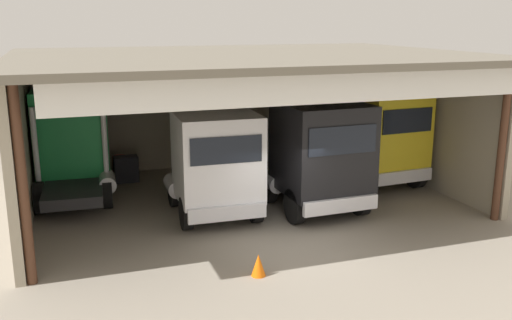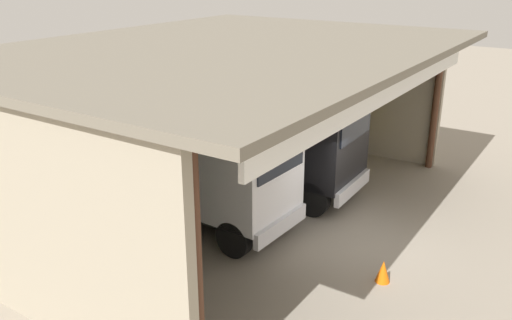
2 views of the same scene
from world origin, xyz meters
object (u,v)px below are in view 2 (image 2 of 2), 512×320
Objects in this scene: truck_white_center_left_bay at (236,175)px; oil_drum at (36,200)px; truck_yellow_center_bay at (307,110)px; traffic_cone at (383,271)px; tool_cart at (55,202)px; truck_black_center_right_bay at (309,142)px; truck_green_left_bay at (20,189)px.

oil_drum is (-2.31, 5.86, -1.34)m from truck_white_center_left_bay.
traffic_cone is at bearing 36.71° from truck_yellow_center_bay.
truck_yellow_center_bay is at bearing -22.01° from tool_cart.
oil_drum is at bearing -29.38° from truck_yellow_center_bay.
tool_cart is (-5.45, 5.63, -1.42)m from truck_black_center_right_bay.
oil_drum is at bearing 100.22° from tool_cart.
traffic_cone is at bearing -60.40° from truck_green_left_bay.
truck_green_left_bay is at bearing -129.06° from oil_drum.
truck_black_center_right_bay is at bearing -26.44° from truck_green_left_bay.
truck_green_left_bay is 0.97× the size of truck_white_center_left_bay.
tool_cart is (-8.97, 3.63, -1.38)m from truck_yellow_center_bay.
tool_cart is 9.72m from traffic_cone.
truck_white_center_left_bay is at bearing 88.79° from traffic_cone.
truck_yellow_center_bay is 9.78m from tool_cart.
truck_yellow_center_bay is 10.21m from oil_drum.
truck_green_left_bay is 11.10m from truck_yellow_center_bay.
tool_cart is at bearing -25.68° from truck_yellow_center_bay.
truck_black_center_right_bay is at bearing 25.90° from truck_yellow_center_bay.
oil_drum reaches higher than traffic_cone.
truck_green_left_bay is 5.45× the size of oil_drum.
oil_drum is (-9.11, 4.39, -1.45)m from truck_yellow_center_bay.
truck_white_center_left_bay is 3.32m from truck_black_center_right_bay.
truck_yellow_center_bay is (3.53, 2.00, -0.04)m from truck_black_center_right_bay.
tool_cart is (-2.17, 5.10, -1.27)m from truck_white_center_left_bay.
truck_green_left_bay is at bearing -40.10° from truck_white_center_left_bay.
truck_yellow_center_bay is at bearing -165.74° from truck_white_center_left_bay.
oil_drum is at bearing 102.19° from traffic_cone.
truck_white_center_left_bay is 6.96m from truck_yellow_center_bay.
truck_white_center_left_bay is 4.63m from traffic_cone.
tool_cart reaches higher than traffic_cone.
truck_black_center_right_bay is at bearing -48.84° from oil_drum.
truck_white_center_left_bay is 4.83× the size of tool_cart.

